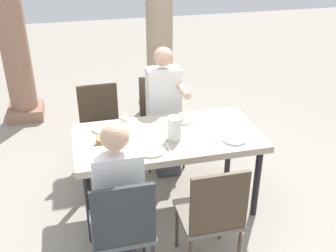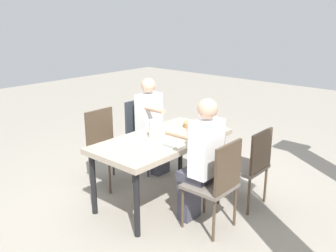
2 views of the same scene
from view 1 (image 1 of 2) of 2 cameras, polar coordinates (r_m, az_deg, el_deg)
name	(u,v)px [view 1 (image 1 of 2)]	position (r m, az deg, el deg)	size (l,w,h in m)	color
ground_plane	(168,204)	(3.93, -0.06, -10.95)	(16.00, 16.00, 0.00)	gray
dining_table	(168,142)	(3.55, -0.06, -2.27)	(1.63, 0.83, 0.75)	tan
chair_west_north	(100,123)	(4.29, -9.60, 0.41)	(0.44, 0.44, 0.91)	#6A6158
chair_west_south	(123,226)	(2.88, -6.46, -13.94)	(0.44, 0.44, 0.96)	#5B5E61
chair_mid_north	(161,115)	(4.36, -1.03, 1.57)	(0.44, 0.44, 0.95)	#6A6158
chair_mid_south	(212,213)	(3.00, 6.32, -12.18)	(0.44, 0.44, 0.95)	#6A6158
diner_woman_green	(165,108)	(4.11, -0.38, 2.53)	(0.35, 0.49, 1.33)	#3F3F4C
diner_man_white	(118,194)	(2.93, -7.06, -9.59)	(0.35, 0.49, 1.29)	#3F3F4C
stone_column_near	(8,13)	(5.44, -21.72, 14.67)	(0.46, 0.46, 2.87)	#936B56
stone_column_centre	(159,7)	(5.53, -1.26, 16.60)	(0.48, 0.48, 2.85)	tan
plate_0	(105,128)	(3.65, -8.94, -0.30)	(0.23, 0.23, 0.02)	white
wine_glass_0	(124,120)	(3.52, -6.25, 0.83)	(0.07, 0.07, 0.16)	white
fork_0	(88,131)	(3.65, -11.28, -0.64)	(0.02, 0.17, 0.01)	silver
spoon_0	(122,127)	(3.66, -6.61, -0.12)	(0.02, 0.17, 0.01)	silver
plate_1	(151,150)	(3.28, -2.47, -3.40)	(0.24, 0.24, 0.02)	white
fork_1	(133,153)	(3.26, -5.06, -3.81)	(0.02, 0.17, 0.01)	silver
spoon_1	(169,148)	(3.31, 0.08, -3.17)	(0.02, 0.17, 0.01)	silver
plate_2	(182,120)	(3.76, 1.93, 0.90)	(0.21, 0.21, 0.02)	white
fork_2	(166,122)	(3.72, -0.29, 0.57)	(0.02, 0.17, 0.01)	silver
spoon_2	(197,119)	(3.80, 4.11, 1.06)	(0.02, 0.17, 0.01)	silver
plate_3	(234,139)	(3.47, 9.42, -1.85)	(0.21, 0.21, 0.02)	white
fork_3	(218,142)	(3.42, 7.09, -2.24)	(0.02, 0.17, 0.01)	silver
spoon_3	(251,138)	(3.53, 11.66, -1.63)	(0.02, 0.17, 0.01)	silver
water_pitcher	(175,129)	(3.41, 0.93, -0.46)	(0.12, 0.12, 0.20)	white
bread_basket	(106,140)	(3.41, -8.77, -1.99)	(0.17, 0.17, 0.06)	#9E7547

